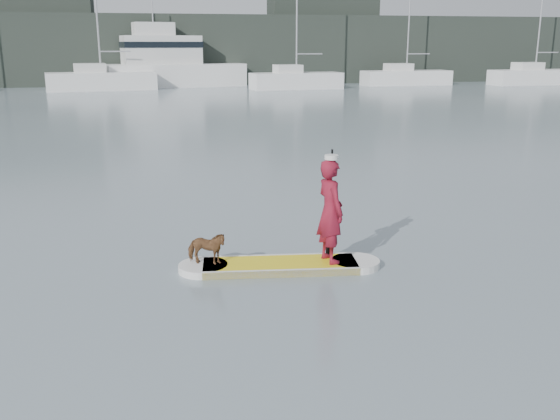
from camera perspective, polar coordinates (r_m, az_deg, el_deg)
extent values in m
cube|color=yellow|center=(10.22, 0.00, -5.10)|extent=(2.58, 1.10, 0.12)
cylinder|color=silver|center=(10.20, -7.05, -5.26)|extent=(0.80, 0.80, 0.12)
cylinder|color=silver|center=(10.39, 6.91, -4.86)|extent=(0.80, 0.80, 0.12)
cube|color=silver|center=(10.57, -0.17, -4.41)|extent=(2.49, 0.36, 0.12)
cube|color=silver|center=(9.87, 0.18, -5.83)|extent=(2.49, 0.36, 0.12)
imported|color=maroon|center=(10.04, 4.62, -0.10)|extent=(0.53, 0.69, 1.69)
cylinder|color=silver|center=(9.85, 4.73, 4.84)|extent=(0.22, 0.22, 0.07)
imported|color=brown|center=(10.09, -6.75, -3.48)|extent=(0.70, 0.49, 0.54)
cylinder|color=black|center=(10.32, 4.57, 0.52)|extent=(0.07, 0.30, 1.89)
cube|color=black|center=(10.58, 4.47, -4.20)|extent=(0.10, 0.03, 0.32)
cube|color=white|center=(51.64, -15.99, 11.24)|extent=(8.56, 3.80, 1.38)
cube|color=silver|center=(51.53, -17.01, 12.32)|extent=(2.56, 2.13, 0.69)
cylinder|color=#B7B7BC|center=(51.65, -16.49, 17.89)|extent=(0.14, 0.14, 10.62)
cylinder|color=#B7B7BC|center=(51.68, -14.84, 13.84)|extent=(2.35, 0.46, 0.10)
cube|color=white|center=(51.17, 1.51, 11.72)|extent=(7.54, 3.18, 1.28)
cube|color=silver|center=(50.89, 0.72, 12.79)|extent=(2.22, 1.88, 0.64)
cylinder|color=#B7B7BC|center=(51.15, 1.55, 17.66)|extent=(0.13, 0.13, 9.33)
cylinder|color=#B7B7BC|center=(51.48, 2.71, 14.07)|extent=(2.19, 0.34, 0.09)
cube|color=white|center=(57.10, 11.46, 11.76)|extent=(7.95, 2.73, 1.25)
cube|color=silver|center=(56.72, 10.78, 12.72)|extent=(2.28, 1.73, 0.62)
cylinder|color=#B7B7BC|center=(57.10, 11.77, 17.56)|extent=(0.12, 0.12, 10.33)
cylinder|color=#B7B7BC|center=(57.51, 12.55, 13.77)|extent=(2.14, 0.20, 0.09)
cube|color=white|center=(54.73, -9.49, 12.05)|extent=(11.96, 5.65, 1.88)
cube|color=silver|center=(54.42, -10.80, 14.19)|extent=(6.75, 3.98, 2.30)
cube|color=silver|center=(54.31, -11.51, 15.92)|extent=(3.53, 2.53, 1.05)
cube|color=black|center=(54.42, -10.83, 14.63)|extent=(6.87, 4.07, 0.47)
cylinder|color=#B7B7BC|center=(54.35, -11.59, 17.35)|extent=(0.10, 0.10, 1.67)
cube|color=black|center=(58.80, -13.58, 14.05)|extent=(90.00, 6.00, 6.00)
cube|color=black|center=(60.88, -23.40, 14.70)|extent=(14.00, 4.00, 9.00)
cube|color=black|center=(62.02, 3.86, 15.37)|extent=(10.00, 4.00, 8.00)
cube|color=white|center=(61.04, 22.24, 11.18)|extent=(8.42, 3.12, 1.30)
cube|color=silver|center=(60.49, 21.71, 12.13)|extent=(2.45, 1.88, 0.65)
cylinder|color=#B7B7BC|center=(61.03, 22.79, 16.52)|extent=(0.13, 0.13, 10.14)
cylinder|color=#B7B7BC|center=(61.67, 23.27, 13.10)|extent=(2.22, 0.29, 0.09)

